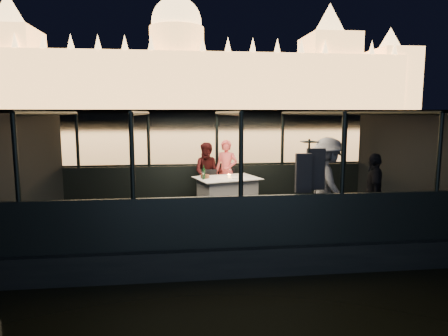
{
  "coord_description": "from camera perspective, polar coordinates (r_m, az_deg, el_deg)",
  "views": [
    {
      "loc": [
        -1.08,
        -8.6,
        2.81
      ],
      "look_at": [
        0.0,
        0.4,
        1.55
      ],
      "focal_mm": 32.0,
      "sensor_mm": 36.0,
      "label": 1
    }
  ],
  "objects": [
    {
      "name": "gunwale_port",
      "position": [
        10.81,
        -1.01,
        -1.99
      ],
      "size": [
        8.0,
        0.08,
        0.9
      ],
      "primitive_type": "cube",
      "color": "black",
      "rests_on": "boat_deck"
    },
    {
      "name": "person_woman_coral",
      "position": [
        10.32,
        0.33,
        -0.78
      ],
      "size": [
        0.69,
        0.59,
        1.62
      ],
      "primitive_type": "imported",
      "rotation": [
        0.0,
        0.0,
        -0.4
      ],
      "color": "#F65B59",
      "rests_on": "boat_deck"
    },
    {
      "name": "dining_table_central",
      "position": [
        9.62,
        0.45,
        -3.63
      ],
      "size": [
        1.69,
        1.42,
        0.77
      ],
      "primitive_type": "cube",
      "rotation": [
        0.0,
        0.0,
        0.29
      ],
      "color": "silver",
      "rests_on": "boat_deck"
    },
    {
      "name": "canopy_ribs",
      "position": [
        8.74,
        0.31,
        0.29
      ],
      "size": [
        8.0,
        4.0,
        2.3
      ],
      "primitive_type": null,
      "color": "black",
      "rests_on": "boat_deck"
    },
    {
      "name": "cabin_glass_starboard",
      "position": [
        6.72,
        2.45,
        1.85
      ],
      "size": [
        8.0,
        0.02,
        1.4
      ],
      "primitive_type": null,
      "color": "#99B2B2",
      "rests_on": "gunwale_starboard"
    },
    {
      "name": "wine_glass_white",
      "position": [
        9.28,
        -3.01,
        -1.08
      ],
      "size": [
        0.08,
        0.08,
        0.17
      ],
      "primitive_type": null,
      "rotation": [
        0.0,
        0.0,
        -0.42
      ],
      "color": "silver",
      "rests_on": "dining_table_central"
    },
    {
      "name": "wine_glass_red",
      "position": [
        9.76,
        0.88,
        -0.63
      ],
      "size": [
        0.07,
        0.07,
        0.18
      ],
      "primitive_type": null,
      "rotation": [
        0.0,
        0.0,
        0.24
      ],
      "color": "silver",
      "rests_on": "dining_table_central"
    },
    {
      "name": "coat_stand",
      "position": [
        7.52,
        11.9,
        -3.06
      ],
      "size": [
        0.63,
        0.57,
        1.84
      ],
      "primitive_type": null,
      "rotation": [
        0.0,
        0.0,
        -0.39
      ],
      "color": "black",
      "rests_on": "boat_deck"
    },
    {
      "name": "plate_far",
      "position": [
        9.78,
        -2.77,
        -1.13
      ],
      "size": [
        0.31,
        0.31,
        0.02
      ],
      "primitive_type": "cylinder",
      "rotation": [
        0.0,
        0.0,
        0.21
      ],
      "color": "white",
      "rests_on": "dining_table_central"
    },
    {
      "name": "end_wall_aft",
      "position": [
        10.05,
        23.57,
        0.63
      ],
      "size": [
        0.02,
        4.0,
        2.3
      ],
      "primitive_type": null,
      "color": "black",
      "rests_on": "boat_deck"
    },
    {
      "name": "boat_hull",
      "position": [
        9.11,
        0.31,
        -10.05
      ],
      "size": [
        8.6,
        4.4,
        1.0
      ],
      "primitive_type": "cube",
      "color": "black",
      "rests_on": "river_water"
    },
    {
      "name": "river_water",
      "position": [
        88.65,
        -6.2,
        6.04
      ],
      "size": [
        500.0,
        500.0,
        0.0
      ],
      "primitive_type": "plane",
      "color": "black",
      "rests_on": "ground"
    },
    {
      "name": "cabin_glass_port",
      "position": [
        10.67,
        -1.03,
        4.1
      ],
      "size": [
        8.0,
        0.02,
        1.4
      ],
      "primitive_type": null,
      "color": "#99B2B2",
      "rests_on": "gunwale_port"
    },
    {
      "name": "person_man_maroon",
      "position": [
        10.32,
        -2.3,
        -0.78
      ],
      "size": [
        0.84,
        0.71,
        1.55
      ],
      "primitive_type": "imported",
      "rotation": [
        0.0,
        0.0,
        -0.19
      ],
      "color": "#3B1011",
      "rests_on": "boat_deck"
    },
    {
      "name": "wine_bottle",
      "position": [
        9.35,
        -2.93,
        -0.67
      ],
      "size": [
        0.07,
        0.07,
        0.33
      ],
      "primitive_type": "cylinder",
      "rotation": [
        0.0,
        0.0,
        -0.02
      ],
      "color": "#123216",
      "rests_on": "dining_table_central"
    },
    {
      "name": "gunwale_starboard",
      "position": [
        6.94,
        2.39,
        -7.64
      ],
      "size": [
        8.0,
        0.08,
        0.9
      ],
      "primitive_type": "cube",
      "color": "black",
      "rests_on": "boat_deck"
    },
    {
      "name": "passenger_dark",
      "position": [
        8.4,
        20.59,
        -2.6
      ],
      "size": [
        0.7,
        0.98,
        1.53
      ],
      "primitive_type": "imported",
      "rotation": [
        0.0,
        0.0,
        4.31
      ],
      "color": "black",
      "rests_on": "boat_deck"
    },
    {
      "name": "boat_deck",
      "position": [
        8.97,
        0.31,
        -7.14
      ],
      "size": [
        8.0,
        4.0,
        0.04
      ],
      "primitive_type": "cube",
      "color": "black",
      "rests_on": "boat_hull"
    },
    {
      "name": "plate_near",
      "position": [
        9.49,
        1.76,
        -1.41
      ],
      "size": [
        0.28,
        0.28,
        0.01
      ],
      "primitive_type": "cylinder",
      "rotation": [
        0.0,
        0.0,
        -0.29
      ],
      "color": "silver",
      "rests_on": "dining_table_central"
    },
    {
      "name": "amber_candle",
      "position": [
        9.55,
        0.76,
        -1.15
      ],
      "size": [
        0.07,
        0.07,
        0.08
      ],
      "primitive_type": "cylinder",
      "rotation": [
        0.0,
        0.0,
        0.27
      ],
      "color": "#FFA63F",
      "rests_on": "dining_table_central"
    },
    {
      "name": "chair_port_right",
      "position": [
        10.33,
        0.59,
        -2.46
      ],
      "size": [
        0.51,
        0.51,
        0.85
      ],
      "primitive_type": "cube",
      "rotation": [
        0.0,
        0.0,
        -0.37
      ],
      "color": "black",
      "rests_on": "boat_deck"
    },
    {
      "name": "end_wall_fore",
      "position": [
        9.15,
        -25.39,
        -0.13
      ],
      "size": [
        0.02,
        4.0,
        2.3
      ],
      "primitive_type": null,
      "color": "black",
      "rests_on": "boat_deck"
    },
    {
      "name": "embankment",
      "position": [
        218.61,
        -6.64,
        7.38
      ],
      "size": [
        400.0,
        140.0,
        6.0
      ],
      "primitive_type": "cube",
      "color": "#423D33",
      "rests_on": "ground"
    },
    {
      "name": "cabin_roof_glass",
      "position": [
        8.66,
        0.32,
        7.85
      ],
      "size": [
        8.0,
        4.0,
        0.02
      ],
      "primitive_type": null,
      "color": "#99B2B2",
      "rests_on": "boat_deck"
    },
    {
      "name": "chair_port_left",
      "position": [
        10.07,
        -2.05,
        -2.74
      ],
      "size": [
        0.44,
        0.44,
        0.86
      ],
      "primitive_type": "cube",
      "rotation": [
        0.0,
        0.0,
        -0.1
      ],
      "color": "black",
      "rests_on": "boat_deck"
    },
    {
      "name": "bread_basket",
      "position": [
        9.51,
        -2.71,
        -1.2
      ],
      "size": [
        0.23,
        0.23,
        0.08
      ],
      "primitive_type": "cylinder",
      "rotation": [
        0.0,
        0.0,
        0.14
      ],
      "color": "brown",
      "rests_on": "dining_table_central"
    },
    {
      "name": "parliament_building",
      "position": [
        185.46,
        -6.72,
        15.97
      ],
      "size": [
        220.0,
        32.0,
        60.0
      ],
      "primitive_type": null,
      "color": "#F2D18C",
      "rests_on": "embankment"
    },
    {
      "name": "passenger_stripe",
      "position": [
        8.17,
        14.5,
        -2.63
      ],
      "size": [
        0.77,
        1.24,
        1.84
      ],
      "primitive_type": "imported",
      "rotation": [
        0.0,
        0.0,
        1.66
      ],
      "color": "white",
      "rests_on": "boat_deck"
    }
  ]
}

